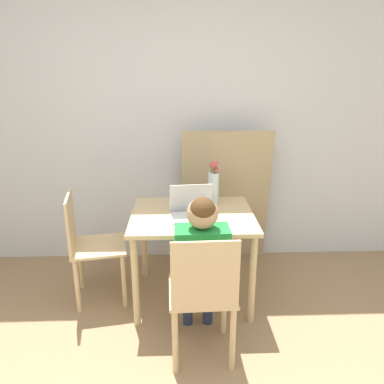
{
  "coord_description": "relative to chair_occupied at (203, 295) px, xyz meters",
  "views": [
    {
      "loc": [
        0.05,
        -1.12,
        1.73
      ],
      "look_at": [
        0.14,
        1.46,
        0.89
      ],
      "focal_mm": 35.0,
      "sensor_mm": 36.0,
      "label": 1
    }
  ],
  "objects": [
    {
      "name": "wall_back",
      "position": [
        -0.18,
        1.43,
        0.79
      ],
      "size": [
        6.4,
        0.05,
        2.5
      ],
      "color": "silver",
      "rests_on": "ground_plane"
    },
    {
      "name": "dining_table",
      "position": [
        -0.04,
        0.69,
        0.15
      ],
      "size": [
        0.91,
        0.77,
        0.71
      ],
      "color": "#D6B784",
      "rests_on": "ground_plane"
    },
    {
      "name": "chair_occupied",
      "position": [
        0.0,
        0.0,
        0.0
      ],
      "size": [
        0.41,
        0.41,
        0.87
      ],
      "rotation": [
        0.0,
        0.0,
        3.17
      ],
      "color": "#D6B784",
      "rests_on": "ground_plane"
    },
    {
      "name": "chair_spare",
      "position": [
        -0.82,
        0.69,
        0.0
      ],
      "size": [
        0.46,
        0.46,
        0.87
      ],
      "rotation": [
        0.0,
        0.0,
        1.74
      ],
      "color": "#D6B784",
      "rests_on": "ground_plane"
    },
    {
      "name": "person_seated",
      "position": [
        -0.0,
        0.11,
        0.21
      ],
      "size": [
        0.34,
        0.43,
        1.06
      ],
      "rotation": [
        0.0,
        0.0,
        3.17
      ],
      "color": "#1E8438",
      "rests_on": "ground_plane"
    },
    {
      "name": "laptop",
      "position": [
        -0.04,
        0.65,
        0.31
      ],
      "size": [
        0.34,
        0.27,
        0.24
      ],
      "rotation": [
        0.0,
        0.0,
        0.09
      ],
      "color": "#B2B2B7",
      "rests_on": "dining_table"
    },
    {
      "name": "flower_vase",
      "position": [
        0.14,
        0.9,
        0.41
      ],
      "size": [
        0.09,
        0.09,
        0.36
      ],
      "color": "silver",
      "rests_on": "dining_table"
    },
    {
      "name": "water_bottle",
      "position": [
        0.04,
        0.79,
        0.34
      ],
      "size": [
        0.07,
        0.07,
        0.2
      ],
      "color": "silver",
      "rests_on": "dining_table"
    },
    {
      "name": "cardboard_panel",
      "position": [
        0.29,
        1.28,
        0.17
      ],
      "size": [
        0.79,
        0.19,
        1.25
      ],
      "color": "tan",
      "rests_on": "ground_plane"
    }
  ]
}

